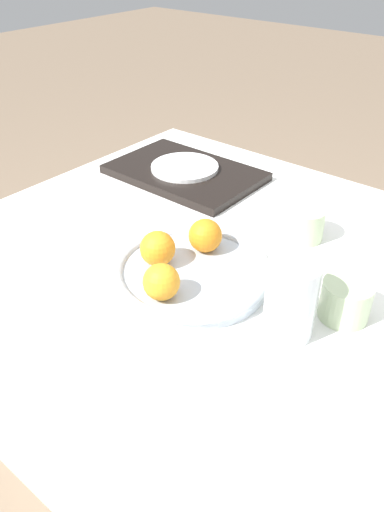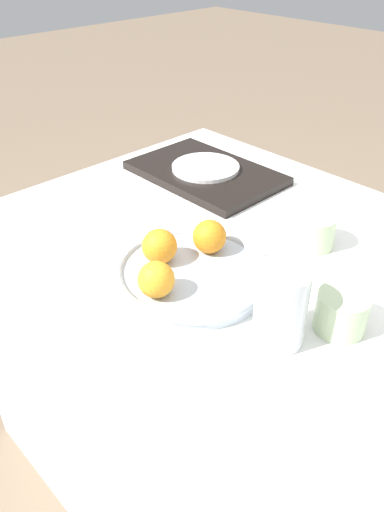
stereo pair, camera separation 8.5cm
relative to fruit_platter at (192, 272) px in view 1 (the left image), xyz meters
The scene contains 11 objects.
ground_plane 0.75m from the fruit_platter, 47.44° to the left, with size 12.00×12.00×0.00m, color #7A6651.
table 0.42m from the fruit_platter, 47.44° to the left, with size 1.33×0.80×0.71m.
fruit_platter is the anchor object (origin of this frame).
orange_0 0.07m from the fruit_platter, 159.50° to the right, with size 0.06×0.06×0.06m.
orange_1 0.10m from the fruit_platter, 83.92° to the right, with size 0.06×0.06×0.06m.
orange_2 0.08m from the fruit_platter, 108.71° to the left, with size 0.06×0.06×0.06m.
water_glass 0.20m from the fruit_platter, ahead, with size 0.08×0.08×0.13m.
serving_tray 0.42m from the fruit_platter, 131.80° to the left, with size 0.36×0.24×0.02m.
side_plate 0.42m from the fruit_platter, 131.80° to the left, with size 0.17×0.17×0.01m.
cup_1 0.26m from the fruit_platter, 17.40° to the left, with size 0.08×0.08×0.06m.
cup_2 0.26m from the fruit_platter, 71.60° to the left, with size 0.08×0.08×0.06m.
Camera 1 is at (0.31, -0.70, 1.24)m, focal length 35.00 mm.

